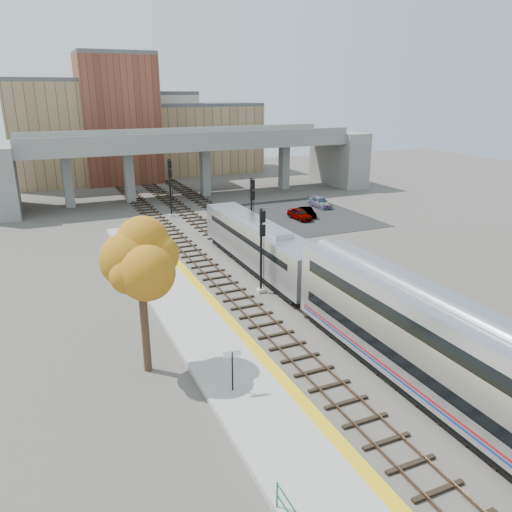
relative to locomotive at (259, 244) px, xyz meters
name	(u,v)px	position (x,y,z in m)	size (l,w,h in m)	color
ground	(324,330)	(-1.00, -12.46, -2.28)	(160.00, 160.00, 0.00)	#47423D
platform	(220,351)	(-8.25, -12.46, -2.10)	(4.50, 60.00, 0.35)	#9E9E99
yellow_strip	(249,342)	(-6.35, -12.46, -1.92)	(0.70, 60.00, 0.01)	yellow
tracks	(259,268)	(-0.07, 0.04, -2.20)	(10.70, 95.00, 0.25)	black
overpass	(191,156)	(3.92, 32.54, 3.53)	(54.00, 12.00, 9.50)	slate
buildings_far	(134,131)	(0.26, 54.11, 5.60)	(43.00, 21.00, 20.60)	#9C835A
parking_lot	(303,215)	(13.00, 15.54, -2.26)	(14.00, 18.00, 0.04)	black
locomotive	(259,244)	(0.00, 0.00, 0.00)	(3.02, 19.05, 4.10)	#A8AAB2
coach	(461,364)	(0.00, -22.61, 0.52)	(3.03, 25.00, 5.00)	#A8AAB2
signal_mast_near	(261,253)	(-2.10, -4.97, 0.93)	(0.60, 0.64, 6.62)	#9E9E99
signal_mast_mid	(252,214)	(2.00, 6.23, 1.10)	(0.60, 0.64, 6.87)	#9E9E99
signal_mast_far	(170,189)	(-2.10, 21.48, 1.23)	(0.60, 0.64, 7.06)	#9E9E99
station_sign	(232,362)	(-9.13, -16.82, -0.30)	(0.90, 0.17, 2.27)	black
tree	(140,263)	(-12.54, -12.56, 4.05)	(3.60, 3.60, 8.54)	#382619
car_a	(300,214)	(11.60, 13.81, -1.58)	(1.56, 3.88, 1.32)	#99999E
car_b	(307,212)	(13.03, 14.55, -1.66)	(1.22, 3.50, 1.15)	#99999E
car_c	(320,202)	(17.32, 18.60, -1.61)	(1.77, 4.35, 1.26)	#99999E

